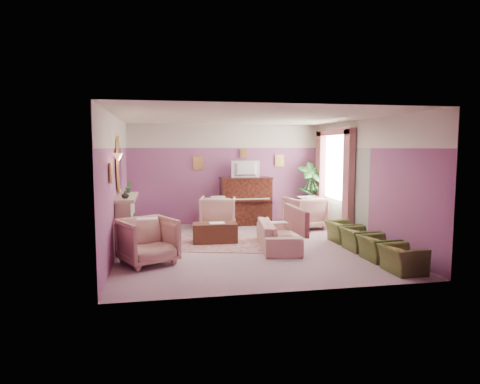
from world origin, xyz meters
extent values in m
cube|color=gray|center=(0.00, 0.00, 0.00)|extent=(5.50, 6.00, 0.01)
cube|color=beige|center=(0.00, 0.00, 2.80)|extent=(5.50, 6.00, 0.01)
cube|color=#714577|center=(0.00, 3.00, 1.40)|extent=(5.50, 0.02, 2.80)
cube|color=#714577|center=(0.00, -3.00, 1.40)|extent=(5.50, 0.02, 2.80)
cube|color=#714577|center=(-2.75, 0.00, 1.40)|extent=(0.02, 6.00, 2.80)
cube|color=#714577|center=(2.75, 0.00, 1.40)|extent=(0.02, 6.00, 2.80)
cube|color=beige|center=(0.00, 2.99, 2.47)|extent=(5.50, 0.01, 0.65)
cube|color=#9BA596|center=(2.73, 1.30, 1.07)|extent=(0.01, 3.00, 2.15)
cube|color=tan|center=(-2.59, 0.20, 0.55)|extent=(0.30, 1.40, 1.10)
cube|color=#242424|center=(-2.49, 0.20, 0.40)|extent=(0.18, 0.72, 0.68)
cube|color=#E15E2A|center=(-2.45, 0.20, 0.22)|extent=(0.06, 0.54, 0.10)
cube|color=tan|center=(-2.56, 0.20, 1.12)|extent=(0.40, 1.55, 0.07)
cube|color=tan|center=(-2.39, 0.20, 0.01)|extent=(0.55, 1.50, 0.02)
ellipsoid|color=#DCAE57|center=(-2.70, 0.20, 1.80)|extent=(0.04, 0.72, 1.20)
ellipsoid|color=white|center=(-2.67, 0.20, 1.80)|extent=(0.01, 0.60, 1.06)
cone|color=#EC9D79|center=(-2.62, -0.85, 1.98)|extent=(0.20, 0.20, 0.16)
cube|color=#34150E|center=(0.50, 2.68, 0.65)|extent=(1.40, 0.60, 1.30)
cube|color=#34150E|center=(0.50, 2.33, 0.72)|extent=(1.30, 0.12, 0.06)
cube|color=silver|center=(0.50, 2.33, 0.76)|extent=(1.20, 0.08, 0.02)
cube|color=#34150E|center=(0.50, 2.68, 1.31)|extent=(1.45, 0.65, 0.04)
imported|color=#242424|center=(0.50, 2.63, 1.60)|extent=(0.80, 0.12, 0.48)
cube|color=#DCAE57|center=(-0.80, 2.96, 1.72)|extent=(0.30, 0.03, 0.38)
cube|color=#DCAE57|center=(1.55, 2.96, 1.78)|extent=(0.26, 0.03, 0.34)
cube|color=#DCAE57|center=(0.50, 2.96, 2.00)|extent=(0.22, 0.03, 0.26)
cube|color=#DCAE57|center=(-2.71, -1.20, 1.72)|extent=(0.03, 0.28, 0.36)
cube|color=silver|center=(2.70, 1.55, 1.70)|extent=(0.03, 1.40, 1.80)
cube|color=#915154|center=(2.62, 0.63, 1.30)|extent=(0.16, 0.34, 2.60)
cube|color=#915154|center=(2.62, 2.47, 1.30)|extent=(0.16, 0.34, 2.60)
cube|color=#915154|center=(2.62, 1.55, 2.56)|extent=(0.16, 2.20, 0.16)
imported|color=#276126|center=(-2.55, 0.75, 1.29)|extent=(0.16, 0.16, 0.28)
imported|color=beige|center=(-2.55, -0.30, 1.23)|extent=(0.16, 0.16, 0.16)
cube|color=#A16B6A|center=(-0.62, 0.46, 0.01)|extent=(2.88, 2.39, 0.01)
cube|color=#422216|center=(-0.66, 0.52, 0.23)|extent=(1.03, 0.55, 0.45)
cube|color=white|center=(-0.61, 0.52, 0.46)|extent=(0.35, 0.28, 0.01)
imported|color=tan|center=(0.63, -0.21, 0.39)|extent=(0.64, 1.93, 0.78)
cube|color=#915154|center=(1.03, -0.21, 0.60)|extent=(0.10, 1.46, 0.54)
imported|color=tan|center=(-0.34, 2.26, 0.48)|extent=(0.92, 0.92, 0.96)
imported|color=tan|center=(1.94, 1.78, 0.48)|extent=(0.92, 0.92, 0.96)
imported|color=tan|center=(-2.11, -1.01, 0.48)|extent=(0.92, 0.92, 0.96)
imported|color=#4A5726|center=(2.24, -2.40, 0.31)|extent=(0.50, 0.72, 0.62)
imported|color=#4A5726|center=(2.24, -1.58, 0.31)|extent=(0.50, 0.72, 0.62)
imported|color=#4A5726|center=(2.24, -0.76, 0.31)|extent=(0.50, 0.72, 0.62)
imported|color=#4A5726|center=(2.24, 0.06, 0.31)|extent=(0.50, 0.72, 0.62)
cylinder|color=white|center=(2.39, 2.58, 0.35)|extent=(0.52, 0.52, 0.70)
imported|color=#276126|center=(2.39, 2.58, 0.87)|extent=(0.30, 0.30, 0.34)
imported|color=#276126|center=(2.51, 2.48, 0.84)|extent=(0.16, 0.16, 0.28)
cylinder|color=brown|center=(2.35, 2.49, 0.17)|extent=(0.34, 0.34, 0.34)
imported|color=#276126|center=(2.35, 2.49, 1.06)|extent=(0.76, 0.76, 1.44)
camera|label=1|loc=(-1.88, -9.00, 2.17)|focal=32.00mm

